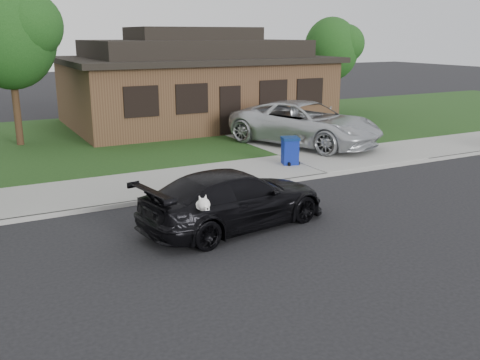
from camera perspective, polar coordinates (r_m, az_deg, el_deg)
ground at (r=12.68m, az=5.11°, el=-5.29°), size 120.00×120.00×0.00m
sidewalk at (r=16.88m, az=-4.07°, el=0.19°), size 60.00×3.00×0.12m
curb at (r=15.57m, az=-1.84°, el=-1.09°), size 60.00×0.12×0.12m
lawn at (r=24.25m, az=-11.72°, el=4.56°), size 60.00×13.00×0.13m
driveway at (r=23.94m, az=4.32°, el=4.71°), size 4.50×13.00×0.14m
sedan at (r=12.62m, az=-0.61°, el=-2.03°), size 5.00×2.72×1.37m
minivan at (r=21.65m, az=6.97°, el=6.02°), size 5.03×6.84×1.73m
recycling_bin at (r=18.44m, az=5.36°, el=3.16°), size 0.71×0.71×0.94m
house at (r=27.16m, az=-4.93°, el=10.35°), size 12.60×8.60×4.65m
tree_0 at (r=22.93m, az=-23.02°, el=14.20°), size 3.78×3.60×6.34m
tree_1 at (r=30.67m, az=10.03°, el=13.69°), size 3.15×3.00×5.25m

